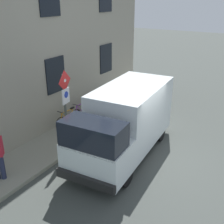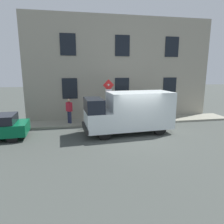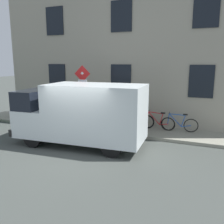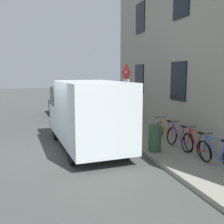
{
  "view_description": "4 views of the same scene",
  "coord_description": "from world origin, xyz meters",
  "px_view_note": "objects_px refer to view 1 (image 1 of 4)",
  "views": [
    {
      "loc": [
        -3.73,
        8.41,
        5.55
      ],
      "look_at": [
        1.43,
        -0.0,
        1.39
      ],
      "focal_mm": 44.33,
      "sensor_mm": 36.0,
      "label": 1
    },
    {
      "loc": [
        -10.64,
        3.54,
        3.73
      ],
      "look_at": [
        2.07,
        1.18,
        1.05
      ],
      "focal_mm": 31.73,
      "sensor_mm": 36.0,
      "label": 2
    },
    {
      "loc": [
        -7.79,
        -4.52,
        3.37
      ],
      "look_at": [
        2.16,
        -0.37,
        1.15
      ],
      "focal_mm": 39.54,
      "sensor_mm": 36.0,
      "label": 3
    },
    {
      "loc": [
        -1.2,
        -9.15,
        2.81
      ],
      "look_at": [
        1.8,
        0.87,
        1.24
      ],
      "focal_mm": 42.5,
      "sensor_mm": 36.0,
      "label": 4
    }
  ],
  "objects_px": {
    "delivery_van": "(125,121)",
    "bicycle_red": "(95,105)",
    "sign_post_stacked": "(66,99)",
    "bicycle_purple": "(83,112)",
    "bicycle_orange": "(69,119)",
    "bicycle_blue": "(106,99)",
    "litter_bin": "(101,114)"
  },
  "relations": [
    {
      "from": "sign_post_stacked",
      "to": "bicycle_purple",
      "type": "relative_size",
      "value": 1.71
    },
    {
      "from": "bicycle_blue",
      "to": "litter_bin",
      "type": "distance_m",
      "value": 2.19
    },
    {
      "from": "sign_post_stacked",
      "to": "bicycle_orange",
      "type": "distance_m",
      "value": 2.41
    },
    {
      "from": "bicycle_blue",
      "to": "litter_bin",
      "type": "bearing_deg",
      "value": 21.07
    },
    {
      "from": "bicycle_orange",
      "to": "bicycle_blue",
      "type": "bearing_deg",
      "value": -179.8
    },
    {
      "from": "bicycle_red",
      "to": "litter_bin",
      "type": "bearing_deg",
      "value": 52.28
    },
    {
      "from": "sign_post_stacked",
      "to": "delivery_van",
      "type": "bearing_deg",
      "value": -152.27
    },
    {
      "from": "delivery_van",
      "to": "bicycle_blue",
      "type": "xyz_separation_m",
      "value": [
        3.02,
        -3.45,
        -0.82
      ]
    },
    {
      "from": "delivery_van",
      "to": "bicycle_red",
      "type": "relative_size",
      "value": 3.18
    },
    {
      "from": "delivery_van",
      "to": "bicycle_purple",
      "type": "distance_m",
      "value": 3.44
    },
    {
      "from": "sign_post_stacked",
      "to": "bicycle_red",
      "type": "xyz_separation_m",
      "value": [
        1.12,
        -3.43,
        -1.6
      ]
    },
    {
      "from": "delivery_van",
      "to": "bicycle_orange",
      "type": "bearing_deg",
      "value": -101.46
    },
    {
      "from": "delivery_van",
      "to": "bicycle_red",
      "type": "xyz_separation_m",
      "value": [
        3.03,
        -2.43,
        -0.82
      ]
    },
    {
      "from": "bicycle_orange",
      "to": "bicycle_purple",
      "type": "bearing_deg",
      "value": -179.79
    },
    {
      "from": "sign_post_stacked",
      "to": "bicycle_purple",
      "type": "bearing_deg",
      "value": -65.15
    },
    {
      "from": "delivery_van",
      "to": "litter_bin",
      "type": "relative_size",
      "value": 6.06
    },
    {
      "from": "delivery_van",
      "to": "sign_post_stacked",
      "type": "bearing_deg",
      "value": -66.17
    },
    {
      "from": "sign_post_stacked",
      "to": "bicycle_red",
      "type": "bearing_deg",
      "value": -71.92
    },
    {
      "from": "bicycle_blue",
      "to": "bicycle_orange",
      "type": "bearing_deg",
      "value": -5.59
    },
    {
      "from": "sign_post_stacked",
      "to": "delivery_van",
      "type": "relative_size",
      "value": 0.54
    },
    {
      "from": "bicycle_purple",
      "to": "litter_bin",
      "type": "relative_size",
      "value": 1.9
    },
    {
      "from": "bicycle_blue",
      "to": "bicycle_purple",
      "type": "bearing_deg",
      "value": -5.59
    },
    {
      "from": "sign_post_stacked",
      "to": "bicycle_orange",
      "type": "xyz_separation_m",
      "value": [
        1.12,
        -1.4,
        -1.6
      ]
    },
    {
      "from": "delivery_van",
      "to": "bicycle_purple",
      "type": "relative_size",
      "value": 3.19
    },
    {
      "from": "sign_post_stacked",
      "to": "bicycle_red",
      "type": "distance_m",
      "value": 3.95
    },
    {
      "from": "bicycle_purple",
      "to": "sign_post_stacked",
      "type": "bearing_deg",
      "value": 24.49
    },
    {
      "from": "bicycle_purple",
      "to": "bicycle_red",
      "type": "bearing_deg",
      "value": 179.69
    },
    {
      "from": "sign_post_stacked",
      "to": "bicycle_blue",
      "type": "bearing_deg",
      "value": -75.88
    },
    {
      "from": "bicycle_purple",
      "to": "bicycle_blue",
      "type": "bearing_deg",
      "value": 179.63
    },
    {
      "from": "bicycle_purple",
      "to": "litter_bin",
      "type": "bearing_deg",
      "value": 93.9
    },
    {
      "from": "bicycle_blue",
      "to": "bicycle_red",
      "type": "bearing_deg",
      "value": -5.65
    },
    {
      "from": "sign_post_stacked",
      "to": "bicycle_blue",
      "type": "height_order",
      "value": "sign_post_stacked"
    }
  ]
}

